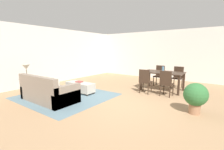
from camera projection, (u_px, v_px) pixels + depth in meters
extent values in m
plane|color=#9E7A56|center=(122.00, 103.00, 4.88)|extent=(10.80, 10.80, 0.00)
cube|color=silver|center=(170.00, 55.00, 8.67)|extent=(9.00, 0.12, 2.70)
cube|color=silver|center=(49.00, 56.00, 7.67)|extent=(0.12, 11.00, 2.70)
cube|color=slate|center=(66.00, 96.00, 5.65)|extent=(3.00, 2.80, 0.01)
cube|color=gray|center=(50.00, 94.00, 5.14)|extent=(1.92, 0.95, 0.42)
cube|color=gray|center=(37.00, 83.00, 4.76)|extent=(1.92, 0.16, 0.44)
cube|color=gray|center=(35.00, 87.00, 5.64)|extent=(0.14, 0.95, 0.62)
cube|color=gray|center=(67.00, 96.00, 4.61)|extent=(0.14, 0.95, 0.62)
cube|color=beige|center=(35.00, 82.00, 5.28)|extent=(0.33, 0.11, 0.33)
cube|color=silver|center=(42.00, 82.00, 5.08)|extent=(0.38, 0.12, 0.37)
cube|color=tan|center=(49.00, 83.00, 4.87)|extent=(0.39, 0.11, 0.39)
cube|color=silver|center=(55.00, 86.00, 4.64)|extent=(0.34, 0.11, 0.34)
cube|color=#B7AD9E|center=(80.00, 87.00, 6.08)|extent=(1.19, 0.45, 0.34)
cylinder|color=#332319|center=(74.00, 89.00, 6.57)|extent=(0.05, 0.05, 0.06)
cylinder|color=#332319|center=(94.00, 93.00, 5.94)|extent=(0.05, 0.05, 0.06)
cylinder|color=#332319|center=(68.00, 91.00, 6.29)|extent=(0.05, 0.05, 0.06)
cylinder|color=#332319|center=(87.00, 95.00, 5.66)|extent=(0.05, 0.05, 0.06)
cube|color=brown|center=(27.00, 79.00, 5.75)|extent=(0.40, 0.40, 0.03)
cylinder|color=brown|center=(30.00, 86.00, 6.03)|extent=(0.04, 0.04, 0.56)
cylinder|color=brown|center=(35.00, 87.00, 5.84)|extent=(0.04, 0.04, 0.56)
cylinder|color=brown|center=(21.00, 87.00, 5.76)|extent=(0.04, 0.04, 0.56)
cylinder|color=brown|center=(25.00, 89.00, 5.57)|extent=(0.04, 0.04, 0.56)
cylinder|color=brown|center=(27.00, 78.00, 5.75)|extent=(0.16, 0.16, 0.02)
cylinder|color=brown|center=(27.00, 74.00, 5.72)|extent=(0.02, 0.02, 0.32)
cone|color=beige|center=(26.00, 67.00, 5.68)|extent=(0.26, 0.26, 0.18)
cube|color=#332319|center=(163.00, 72.00, 6.37)|extent=(1.59, 0.95, 0.04)
cube|color=#332319|center=(149.00, 78.00, 7.19)|extent=(0.07, 0.07, 0.72)
cube|color=#332319|center=(184.00, 82.00, 6.34)|extent=(0.07, 0.07, 0.72)
cube|color=#332319|center=(141.00, 81.00, 6.52)|extent=(0.07, 0.07, 0.72)
cube|color=#332319|center=(179.00, 86.00, 5.67)|extent=(0.07, 0.07, 0.72)
cube|color=#332319|center=(146.00, 82.00, 6.00)|extent=(0.41, 0.41, 0.04)
cube|color=#332319|center=(144.00, 76.00, 5.81)|extent=(0.40, 0.05, 0.47)
cylinder|color=#332319|center=(143.00, 86.00, 6.27)|extent=(0.04, 0.04, 0.41)
cylinder|color=#332319|center=(151.00, 87.00, 6.08)|extent=(0.04, 0.04, 0.41)
cylinder|color=#332319|center=(140.00, 88.00, 5.99)|extent=(0.04, 0.04, 0.41)
cylinder|color=#332319|center=(148.00, 89.00, 5.80)|extent=(0.04, 0.04, 0.41)
cube|color=#332319|center=(167.00, 84.00, 5.60)|extent=(0.42, 0.42, 0.04)
cube|color=#332319|center=(166.00, 78.00, 5.42)|extent=(0.40, 0.06, 0.47)
cylinder|color=#332319|center=(164.00, 89.00, 5.87)|extent=(0.04, 0.04, 0.41)
cylinder|color=#332319|center=(173.00, 90.00, 5.66)|extent=(0.04, 0.04, 0.41)
cylinder|color=#332319|center=(160.00, 90.00, 5.61)|extent=(0.04, 0.04, 0.41)
cylinder|color=#332319|center=(170.00, 92.00, 5.40)|extent=(0.04, 0.04, 0.41)
cube|color=#332319|center=(159.00, 76.00, 7.24)|extent=(0.41, 0.41, 0.04)
cube|color=#332319|center=(160.00, 70.00, 7.34)|extent=(0.40, 0.05, 0.47)
cylinder|color=#332319|center=(161.00, 82.00, 7.04)|extent=(0.04, 0.04, 0.41)
cylinder|color=#332319|center=(153.00, 81.00, 7.24)|extent=(0.04, 0.04, 0.41)
cylinder|color=#332319|center=(163.00, 81.00, 7.31)|extent=(0.04, 0.04, 0.41)
cylinder|color=#332319|center=(156.00, 80.00, 7.51)|extent=(0.04, 0.04, 0.41)
cube|color=#332319|center=(177.00, 78.00, 6.77)|extent=(0.43, 0.43, 0.04)
cube|color=#332319|center=(179.00, 72.00, 6.86)|extent=(0.40, 0.07, 0.47)
cylinder|color=#332319|center=(179.00, 85.00, 6.57)|extent=(0.04, 0.04, 0.41)
cylinder|color=#332319|center=(171.00, 83.00, 6.78)|extent=(0.04, 0.04, 0.41)
cylinder|color=#332319|center=(182.00, 83.00, 6.83)|extent=(0.04, 0.04, 0.41)
cylinder|color=#332319|center=(174.00, 82.00, 7.04)|extent=(0.04, 0.04, 0.41)
cylinder|color=slate|center=(163.00, 69.00, 6.35)|extent=(0.09, 0.09, 0.22)
cube|color=maroon|center=(79.00, 82.00, 6.11)|extent=(0.27, 0.21, 0.03)
cylinder|color=#996B4C|center=(194.00, 109.00, 4.08)|extent=(0.28, 0.28, 0.26)
sphere|color=#2D6633|center=(196.00, 94.00, 4.02)|extent=(0.59, 0.59, 0.59)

